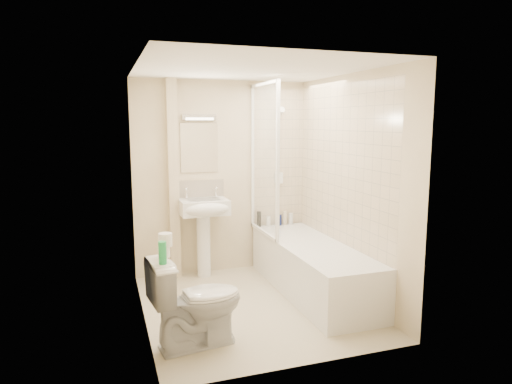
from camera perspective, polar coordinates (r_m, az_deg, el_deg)
name	(u,v)px	position (r m, az deg, el deg)	size (l,w,h in m)	color
floor	(253,305)	(4.90, -0.35, -14.00)	(2.50, 2.50, 0.00)	beige
wall_back	(222,178)	(5.76, -4.27, 1.82)	(2.20, 0.02, 2.40)	beige
wall_left	(140,198)	(4.35, -14.24, -0.68)	(0.02, 2.50, 2.40)	beige
wall_right	(350,187)	(5.02, 11.65, 0.63)	(0.02, 2.50, 2.40)	beige
ceiling	(253,69)	(4.54, -0.38, 15.16)	(2.20, 2.50, 0.02)	white
tile_back	(278,158)	(5.95, 2.77, 4.23)	(0.70, 0.01, 1.75)	beige
tile_right	(342,165)	(5.13, 10.69, 3.36)	(0.01, 2.10, 1.75)	beige
pipe_boxing	(173,180)	(5.58, -10.30, 1.47)	(0.12, 0.12, 2.40)	beige
splashback	(200,192)	(5.71, -7.00, -0.01)	(0.60, 0.01, 0.30)	beige
mirror	(199,148)	(5.65, -7.10, 5.51)	(0.46, 0.01, 0.60)	white
strip_light	(199,117)	(5.62, -7.13, 9.27)	(0.42, 0.07, 0.07)	silver
bathtub	(312,267)	(5.20, 7.04, -9.27)	(0.70, 2.10, 0.55)	white
shower_screen	(264,160)	(5.42, 1.01, 4.06)	(0.04, 0.92, 1.80)	white
shower_fixture	(279,149)	(5.90, 2.92, 5.37)	(0.10, 0.16, 0.99)	white
pedestal_sink	(204,216)	(5.53, -6.48, -2.96)	(0.57, 0.51, 1.10)	white
bottle_black_a	(259,219)	(5.89, 0.38, -3.42)	(0.05, 0.05, 0.20)	black
bottle_white_a	(268,221)	(5.94, 1.56, -3.67)	(0.05, 0.05, 0.13)	white
bottle_blue	(280,220)	(6.00, 2.97, -3.52)	(0.05, 0.05, 0.14)	navy
bottle_cream	(285,218)	(6.02, 3.62, -3.26)	(0.06, 0.06, 0.18)	beige
bottle_white_b	(291,219)	(6.06, 4.37, -3.35)	(0.06, 0.06, 0.15)	silver
toilet	(197,301)	(4.00, -7.45, -13.35)	(0.83, 0.54, 0.79)	white
toilet_roll_lower	(164,252)	(3.86, -11.40, -7.32)	(0.10, 0.10, 0.09)	white
toilet_roll_upper	(165,240)	(3.84, -11.27, -5.88)	(0.11, 0.11, 0.11)	white
green_bottle	(163,253)	(3.67, -11.61, -7.45)	(0.06, 0.06, 0.18)	green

